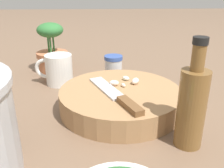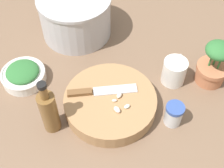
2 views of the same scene
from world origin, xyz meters
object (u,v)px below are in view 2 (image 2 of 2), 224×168
chef_knife (97,91)px  cutting_board (110,103)px  garlic_cloves (119,103)px  potted_herb (213,66)px  oil_bottle (49,111)px  herb_bowl (23,75)px  spice_jar (174,114)px  stock_pot (76,16)px  coffee_mug (174,71)px

chef_knife → cutting_board: bearing=53.7°
garlic_cloves → potted_herb: potted_herb is taller
garlic_cloves → oil_bottle: bearing=-151.2°
herb_bowl → oil_bottle: (0.17, -0.15, 0.06)m
spice_jar → potted_herb: potted_herb is taller
spice_jar → stock_pot: stock_pot is taller
garlic_cloves → spice_jar: spice_jar is taller
herb_bowl → potted_herb: size_ratio=0.91×
cutting_board → oil_bottle: 0.20m
chef_knife → potted_herb: 0.40m
oil_bottle → herb_bowl: bearing=139.6°
oil_bottle → spice_jar: bearing=19.5°
oil_bottle → potted_herb: oil_bottle is taller
chef_knife → stock_pot: stock_pot is taller
garlic_cloves → oil_bottle: oil_bottle is taller
cutting_board → herb_bowl: (-0.33, 0.03, 0.00)m
garlic_cloves → spice_jar: 0.17m
garlic_cloves → oil_bottle: 0.22m
garlic_cloves → coffee_mug: size_ratio=0.70×
coffee_mug → potted_herb: (0.12, 0.04, 0.03)m
chef_knife → spice_jar: spice_jar is taller
cutting_board → chef_knife: bearing=167.1°
cutting_board → oil_bottle: (-0.15, -0.12, 0.06)m
cutting_board → coffee_mug: coffee_mug is taller
coffee_mug → stock_pot: size_ratio=0.42×
herb_bowl → spice_jar: size_ratio=1.95×
potted_herb → cutting_board: bearing=-144.1°
cutting_board → potted_herb: potted_herb is taller
chef_knife → herb_bowl: bearing=-116.5°
cutting_board → stock_pot: (-0.24, 0.32, 0.06)m
coffee_mug → oil_bottle: (-0.33, -0.30, 0.04)m
chef_knife → garlic_cloves: (0.08, -0.03, 0.00)m
chef_knife → spice_jar: size_ratio=2.69×
cutting_board → stock_pot: bearing=126.9°
herb_bowl → coffee_mug: bearing=17.0°
cutting_board → chef_knife: (-0.05, 0.01, 0.03)m
spice_jar → stock_pot: (-0.44, 0.31, 0.04)m
spice_jar → herb_bowl: bearing=177.9°
herb_bowl → oil_bottle: oil_bottle is taller
cutting_board → garlic_cloves: size_ratio=3.64×
coffee_mug → stock_pot: stock_pot is taller
garlic_cloves → spice_jar: (0.17, 0.02, -0.02)m
oil_bottle → potted_herb: 0.57m
herb_bowl → potted_herb: 0.66m
cutting_board → stock_pot: 0.40m
spice_jar → potted_herb: (0.09, 0.21, 0.03)m
cutting_board → oil_bottle: size_ratio=1.41×
cutting_board → garlic_cloves: garlic_cloves is taller
cutting_board → oil_bottle: oil_bottle is taller
spice_jar → oil_bottle: size_ratio=0.38×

